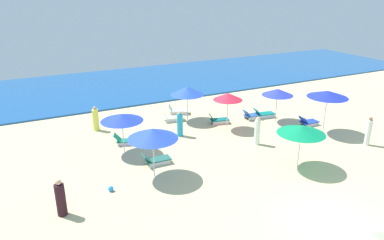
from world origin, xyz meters
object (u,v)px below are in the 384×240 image
(umbrella_0, at_px, (187,91))
(cooler_box_1, at_px, (129,122))
(lounge_chair_1_0, at_px, (308,122))
(beachgoer_0, at_px, (96,119))
(umbrella_2, at_px, (301,130))
(lounge_chair_6_0, at_px, (252,115))
(lounge_chair_0_0, at_px, (172,117))
(umbrella_4, at_px, (153,134))
(lounge_chair_3_0, at_px, (218,120))
(umbrella_1, at_px, (328,94))
(umbrella_3, at_px, (228,97))
(lounge_chair_5_0, at_px, (126,140))
(umbrella_6, at_px, (278,92))
(beachgoer_3, at_px, (61,199))
(umbrella_5, at_px, (122,118))
(beachgoer_2, at_px, (180,124))
(lounge_chair_0_1, at_px, (178,110))
(beachgoer_4, at_px, (368,132))
(beach_ball_0, at_px, (111,189))
(lounge_chair_6_1, at_px, (263,114))
(lounge_chair_4_0, at_px, (156,160))
(beachgoer_1, at_px, (257,132))

(umbrella_0, height_order, cooler_box_1, umbrella_0)
(lounge_chair_1_0, distance_m, beachgoer_0, 13.66)
(lounge_chair_1_0, xyz_separation_m, umbrella_2, (-4.62, -4.18, 1.77))
(lounge_chair_1_0, xyz_separation_m, lounge_chair_6_0, (-2.62, 2.63, 0.03))
(umbrella_0, bearing_deg, lounge_chair_0_0, 165.45)
(umbrella_4, bearing_deg, lounge_chair_3_0, 36.79)
(umbrella_1, bearing_deg, umbrella_3, 147.55)
(lounge_chair_5_0, bearing_deg, umbrella_6, -72.47)
(cooler_box_1, bearing_deg, beachgoer_3, -42.85)
(umbrella_5, distance_m, beachgoer_2, 3.98)
(lounge_chair_0_1, relative_size, umbrella_3, 0.67)
(beachgoer_4, bearing_deg, beach_ball_0, 9.87)
(beachgoer_3, bearing_deg, lounge_chair_6_1, -153.27)
(umbrella_5, xyz_separation_m, lounge_chair_5_0, (0.39, 0.96, -1.77))
(umbrella_3, height_order, umbrella_5, umbrella_3)
(lounge_chair_4_0, height_order, cooler_box_1, lounge_chair_4_0)
(lounge_chair_0_0, xyz_separation_m, lounge_chair_3_0, (2.57, -1.74, -0.01))
(umbrella_4, height_order, beachgoer_4, umbrella_4)
(umbrella_1, height_order, umbrella_2, umbrella_1)
(umbrella_1, distance_m, umbrella_4, 11.40)
(beachgoer_3, xyz_separation_m, cooler_box_1, (5.39, 8.60, -0.57))
(lounge_chair_0_1, bearing_deg, umbrella_1, -110.28)
(beachgoer_4, bearing_deg, lounge_chair_1_0, -62.16)
(beachgoer_1, height_order, cooler_box_1, beachgoer_1)
(lounge_chair_1_0, relative_size, beachgoer_3, 0.81)
(lounge_chair_3_0, bearing_deg, beachgoer_1, -162.26)
(lounge_chair_1_0, xyz_separation_m, beachgoer_3, (-15.80, -3.15, 0.48))
(lounge_chair_5_0, xyz_separation_m, beachgoer_1, (6.76, -3.33, 0.54))
(lounge_chair_1_0, height_order, umbrella_4, umbrella_4)
(umbrella_0, xyz_separation_m, beachgoer_2, (-1.58, -2.26, -1.33))
(lounge_chair_6_1, xyz_separation_m, beachgoer_0, (-10.88, 2.77, 0.45))
(lounge_chair_4_0, bearing_deg, beachgoer_1, -91.54)
(beachgoer_0, bearing_deg, lounge_chair_1_0, 30.74)
(umbrella_5, height_order, lounge_chair_5_0, umbrella_5)
(umbrella_1, bearing_deg, cooler_box_1, 146.92)
(umbrella_0, distance_m, lounge_chair_0_1, 2.36)
(umbrella_3, height_order, beachgoer_0, umbrella_3)
(lounge_chair_6_1, relative_size, beachgoer_2, 0.98)
(umbrella_1, xyz_separation_m, cooler_box_1, (-10.39, 6.77, -2.32))
(umbrella_1, distance_m, umbrella_6, 3.26)
(lounge_chair_0_0, bearing_deg, lounge_chair_1_0, -110.68)
(umbrella_3, bearing_deg, umbrella_5, -176.07)
(lounge_chair_1_0, height_order, beach_ball_0, lounge_chair_1_0)
(beachgoer_4, bearing_deg, umbrella_6, -51.92)
(umbrella_3, height_order, lounge_chair_5_0, umbrella_3)
(beachgoer_4, bearing_deg, lounge_chair_0_0, -29.01)
(beachgoer_0, bearing_deg, umbrella_0, 44.74)
(beachgoer_0, bearing_deg, lounge_chair_3_0, 35.81)
(lounge_chair_4_0, distance_m, umbrella_5, 2.96)
(umbrella_0, height_order, beachgoer_2, umbrella_0)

